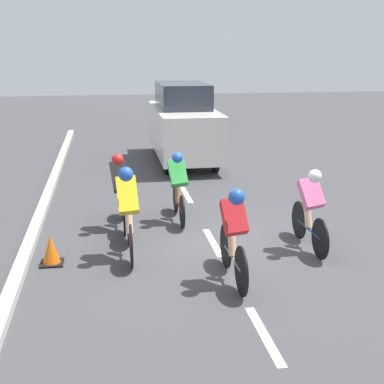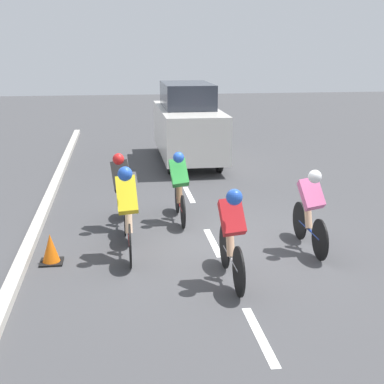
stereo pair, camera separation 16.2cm
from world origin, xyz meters
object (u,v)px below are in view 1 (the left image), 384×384
Objects in this scene: cyclist_green at (178,184)px; cyclist_black at (121,188)px; cyclist_red at (234,232)px; support_car at (183,124)px; traffic_cone at (51,250)px; cyclist_pink at (311,207)px; cyclist_yellow at (128,209)px.

cyclist_green is 1.14m from cyclist_black.
cyclist_black is at bearing -60.57° from cyclist_red.
support_car is (-2.03, -5.85, 0.36)m from cyclist_black.
traffic_cone is (3.21, 7.43, -0.92)m from support_car.
cyclist_black is 0.97× the size of cyclist_red.
cyclist_yellow reaches higher than cyclist_pink.
support_car is (1.09, -7.48, 0.38)m from cyclist_pink.
cyclist_pink is 7.56m from support_car.
support_car is (-1.96, -7.33, 0.32)m from cyclist_yellow.
cyclist_pink is at bearing -145.58° from cyclist_red.
cyclist_yellow reaches higher than cyclist_black.
support_car is 8.15m from traffic_cone.
cyclist_yellow is at bearing -40.04° from cyclist_red.
cyclist_green is at bearing -141.53° from traffic_cone.
cyclist_yellow is (1.05, 1.73, 0.07)m from cyclist_green.
cyclist_yellow is 0.38× the size of support_car.
cyclist_black is at bearing -87.41° from cyclist_yellow.
cyclist_green is at bearing -43.00° from cyclist_pink.
support_car is at bearing -109.15° from cyclist_black.
cyclist_black is 0.36× the size of support_car.
cyclist_red is 0.98× the size of cyclist_yellow.
cyclist_black is 2.05m from traffic_cone.
cyclist_yellow is 3.56× the size of traffic_cone.
cyclist_green is 2.02m from cyclist_yellow.
support_car is at bearing -113.38° from traffic_cone.
support_car reaches higher than cyclist_red.
cyclist_red is at bearing 86.68° from support_car.
cyclist_pink reaches higher than traffic_cone.
cyclist_pink is at bearing 152.41° from cyclist_black.
cyclist_yellow is at bearing -175.41° from traffic_cone.
cyclist_pink is 0.98× the size of cyclist_red.
cyclist_green is 2.99m from cyclist_red.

